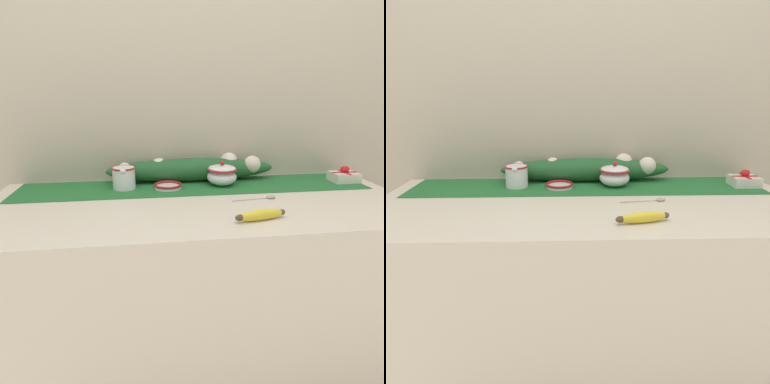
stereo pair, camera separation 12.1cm
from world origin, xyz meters
TOP-DOWN VIEW (x-y plane):
  - countertop at (0.00, 0.00)m, footprint 1.60×0.70m
  - back_wall at (0.00, 0.37)m, footprint 2.40×0.04m
  - table_runner at (0.00, 0.20)m, footprint 1.47×0.28m
  - cream_pitcher at (-0.29, 0.20)m, footprint 0.10×0.11m
  - sugar_bowl at (0.12, 0.20)m, footprint 0.13×0.13m
  - small_dish at (-0.11, 0.18)m, footprint 0.12×0.12m
  - banana at (0.15, -0.22)m, footprint 0.18×0.07m
  - spoon at (0.25, -0.01)m, footprint 0.18×0.04m
  - gift_box at (0.68, 0.18)m, footprint 0.12×0.10m
  - poinsettia_garland at (0.01, 0.29)m, footprint 0.75×0.12m

SIDE VIEW (x-z plane):
  - countertop at x=0.00m, z-range 0.00..0.87m
  - table_runner at x=0.00m, z-range 0.87..0.87m
  - spoon at x=0.25m, z-range 0.87..0.88m
  - small_dish at x=-0.11m, z-range 0.87..0.89m
  - banana at x=0.15m, z-range 0.87..0.90m
  - gift_box at x=0.68m, z-range 0.86..0.93m
  - sugar_bowl at x=0.12m, z-range 0.86..0.97m
  - cream_pitcher at x=-0.29m, z-range 0.87..0.97m
  - poinsettia_garland at x=0.01m, z-range 0.87..0.99m
  - back_wall at x=0.00m, z-range 0.00..2.40m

